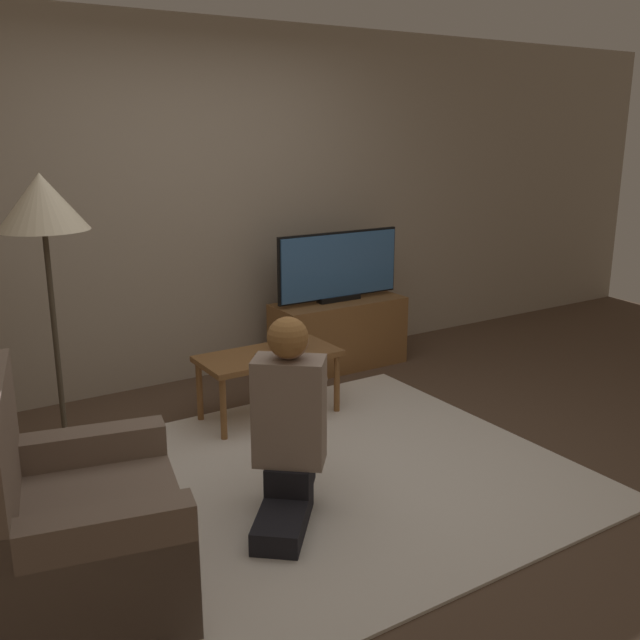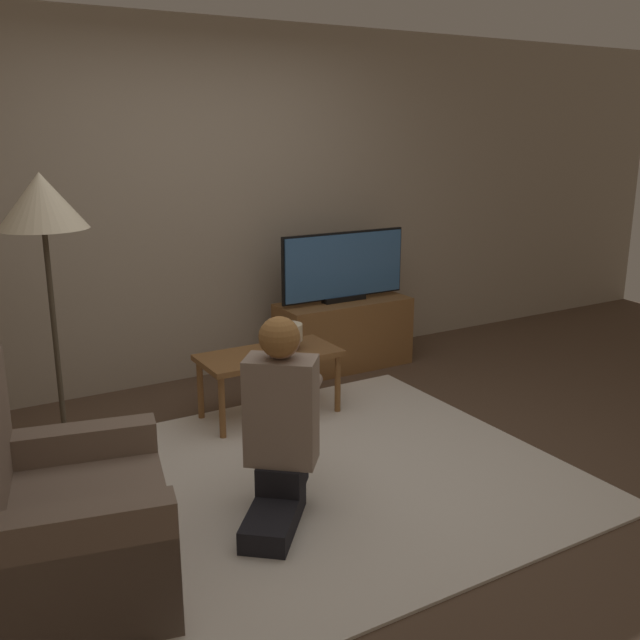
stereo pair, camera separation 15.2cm
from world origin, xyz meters
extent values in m
plane|color=brown|center=(0.00, 0.00, 0.00)|extent=(10.00, 10.00, 0.00)
cube|color=tan|center=(0.00, 1.93, 1.30)|extent=(10.00, 0.06, 2.60)
cube|color=silver|center=(0.00, 0.00, 0.01)|extent=(2.46, 2.30, 0.02)
cube|color=brown|center=(1.06, 1.53, 0.27)|extent=(1.07, 0.41, 0.54)
cube|color=black|center=(1.06, 1.53, 0.56)|extent=(0.36, 0.08, 0.04)
cube|color=black|center=(1.06, 1.53, 0.82)|extent=(1.07, 0.03, 0.52)
cube|color=#38669E|center=(1.06, 1.53, 0.82)|extent=(1.04, 0.04, 0.49)
cube|color=brown|center=(0.10, 0.91, 0.43)|extent=(0.91, 0.44, 0.04)
cylinder|color=brown|center=(-0.31, 0.73, 0.20)|extent=(0.04, 0.04, 0.41)
cylinder|color=brown|center=(0.51, 0.73, 0.20)|extent=(0.04, 0.04, 0.41)
cylinder|color=brown|center=(-0.31, 1.09, 0.20)|extent=(0.04, 0.04, 0.41)
cylinder|color=brown|center=(0.51, 1.09, 0.20)|extent=(0.04, 0.04, 0.41)
cylinder|color=#4C4233|center=(-1.19, 0.92, 0.01)|extent=(0.28, 0.28, 0.03)
cylinder|color=#4C4233|center=(-1.19, 0.92, 0.81)|extent=(0.03, 0.03, 1.56)
cone|color=beige|center=(-1.19, 0.92, 1.48)|extent=(0.47, 0.47, 0.29)
cube|color=#7A6656|center=(-1.41, -0.32, 0.21)|extent=(0.94, 1.02, 0.43)
cube|color=#7A6656|center=(-1.49, -0.68, 0.28)|extent=(0.78, 0.30, 0.57)
cube|color=#7A6656|center=(-1.33, 0.04, 0.28)|extent=(0.78, 0.30, 0.57)
cube|color=black|center=(-0.51, -0.34, 0.07)|extent=(0.49, 0.52, 0.11)
cube|color=black|center=(-0.38, -0.19, 0.20)|extent=(0.32, 0.33, 0.14)
cube|color=gray|center=(-0.38, -0.19, 0.53)|extent=(0.39, 0.37, 0.53)
sphere|color=tan|center=(-0.38, -0.19, 0.89)|extent=(0.19, 0.19, 0.19)
sphere|color=#9E6B38|center=(-0.39, -0.20, 0.91)|extent=(0.20, 0.20, 0.20)
cube|color=black|center=(-0.14, 0.10, 0.56)|extent=(0.12, 0.12, 0.04)
cylinder|color=gray|center=(-0.14, -0.06, 0.56)|extent=(0.25, 0.27, 0.07)
cylinder|color=gray|center=(-0.30, 0.07, 0.56)|extent=(0.25, 0.27, 0.07)
cylinder|color=#4C3823|center=(0.25, 0.92, 0.47)|extent=(0.10, 0.10, 0.06)
cylinder|color=beige|center=(0.25, 0.92, 0.56)|extent=(0.18, 0.18, 0.11)
cube|color=black|center=(0.02, 0.82, 0.45)|extent=(0.04, 0.15, 0.02)
camera|label=1|loc=(-1.97, -2.95, 1.85)|focal=40.00mm
camera|label=2|loc=(-1.84, -3.03, 1.85)|focal=40.00mm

